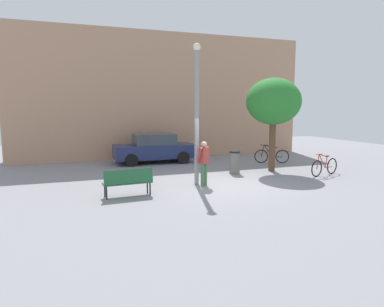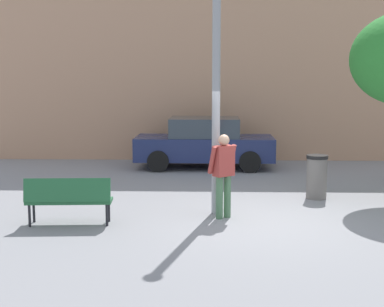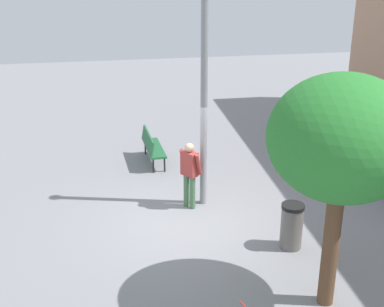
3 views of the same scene
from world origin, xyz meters
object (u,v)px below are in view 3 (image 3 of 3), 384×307
at_px(person_by_lamppost, 190,171).
at_px(plaza_tree, 343,140).
at_px(lamppost, 204,92).
at_px(park_bench, 151,145).
at_px(trash_bin, 292,226).

bearing_deg(person_by_lamppost, plaza_tree, 24.01).
distance_m(lamppost, person_by_lamppost, 1.93).
distance_m(lamppost, park_bench, 3.75).
bearing_deg(park_bench, plaza_tree, 19.31).
relative_size(park_bench, trash_bin, 1.61).
xyz_separation_m(person_by_lamppost, plaza_tree, (4.09, 1.82, 2.19)).
relative_size(lamppost, person_by_lamppost, 3.14).
bearing_deg(lamppost, plaza_tree, 18.94).
height_order(person_by_lamppost, park_bench, person_by_lamppost).
xyz_separation_m(lamppost, trash_bin, (2.34, 1.45, -2.34)).
bearing_deg(lamppost, park_bench, -160.13).
bearing_deg(lamppost, trash_bin, 31.84).
bearing_deg(plaza_tree, lamppost, -161.06).
xyz_separation_m(lamppost, park_bench, (-2.77, -1.00, -2.31)).
bearing_deg(trash_bin, lamppost, -148.16).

